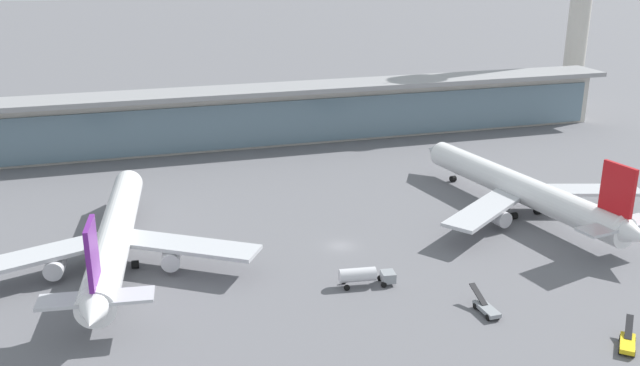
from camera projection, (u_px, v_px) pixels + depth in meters
name	position (u px, v px, depth m)	size (l,w,h in m)	color
ground_plane	(341.00, 246.00, 119.29)	(1200.00, 1200.00, 0.00)	slate
airliner_left_stand	(115.00, 237.00, 110.45)	(45.89, 60.05, 15.99)	white
airliner_centre_stand	(523.00, 189.00, 131.85)	(45.54, 59.86, 15.99)	white
service_truck_near_nose_grey	(486.00, 308.00, 97.34)	(2.08, 6.85, 2.70)	gray
service_truck_mid_apron_yellow	(628.00, 342.00, 88.94)	(5.44, 6.05, 2.70)	yellow
service_truck_by_tail_grey	(364.00, 275.00, 104.89)	(8.81, 3.38, 2.95)	gray
service_truck_on_taxiway_grey	(543.00, 194.00, 141.34)	(3.20, 3.25, 2.05)	gray
terminal_building	(260.00, 115.00, 177.14)	(195.33, 12.80, 15.20)	beige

